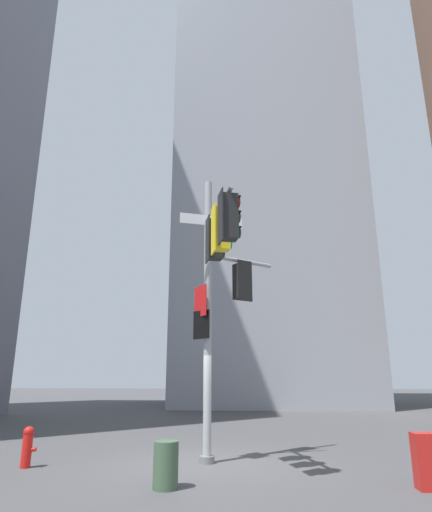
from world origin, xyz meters
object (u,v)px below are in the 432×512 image
trash_bin (166,465)px  newspaper_box (427,461)px  signal_pole_assembly (220,271)px  fire_hydrant (27,446)px

trash_bin → newspaper_box: bearing=3.3°
signal_pole_assembly → trash_bin: bearing=-116.8°
signal_pole_assembly → fire_hydrant: signal_pole_assembly is taller
signal_pole_assembly → trash_bin: signal_pole_assembly is taller
fire_hydrant → trash_bin: (3.51, -1.64, -0.05)m
fire_hydrant → signal_pole_assembly: bearing=1.7°
signal_pole_assembly → newspaper_box: (3.93, -1.49, -4.05)m
signal_pole_assembly → newspaper_box: size_ratio=7.45×
trash_bin → signal_pole_assembly: bearing=63.2°
signal_pole_assembly → fire_hydrant: size_ratio=8.26×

